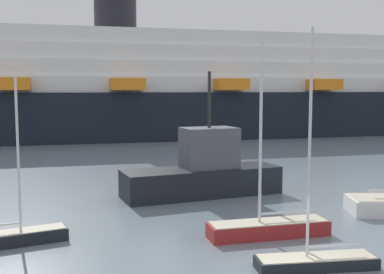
{
  "coord_description": "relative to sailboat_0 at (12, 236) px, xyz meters",
  "views": [
    {
      "loc": [
        -6.23,
        -13.0,
        6.0
      ],
      "look_at": [
        0.0,
        17.9,
        2.82
      ],
      "focal_mm": 44.56,
      "sensor_mm": 36.0,
      "label": 1
    }
  ],
  "objects": [
    {
      "name": "sailboat_0",
      "position": [
        0.0,
        0.0,
        0.0
      ],
      "size": [
        4.25,
        2.06,
        6.47
      ],
      "rotation": [
        0.0,
        0.0,
        0.28
      ],
      "color": "black",
      "rests_on": "ground_plane"
    },
    {
      "name": "sailboat_1",
      "position": [
        10.08,
        -0.91,
        0.07
      ],
      "size": [
        5.07,
        1.46,
        7.85
      ],
      "rotation": [
        0.0,
        0.0,
        3.19
      ],
      "color": "maroon",
      "rests_on": "ground_plane"
    },
    {
      "name": "sailboat_3",
      "position": [
        10.41,
        -4.53,
        0.01
      ],
      "size": [
        4.14,
        1.28,
        7.98
      ],
      "rotation": [
        0.0,
        0.0,
        3.09
      ],
      "color": "black",
      "rests_on": "ground_plane"
    },
    {
      "name": "fishing_boat_0",
      "position": [
        9.18,
        7.04,
        0.95
      ],
      "size": [
        9.31,
        4.21,
        6.98
      ],
      "rotation": [
        0.0,
        0.0,
        0.18
      ],
      "color": "black",
      "rests_on": "ground_plane"
    },
    {
      "name": "cruise_ship",
      "position": [
        24.06,
        42.21,
        5.45
      ],
      "size": [
        102.86,
        19.96,
        18.11
      ],
      "rotation": [
        0.0,
        0.0,
        0.05
      ],
      "color": "black",
      "rests_on": "ground_plane"
    }
  ]
}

